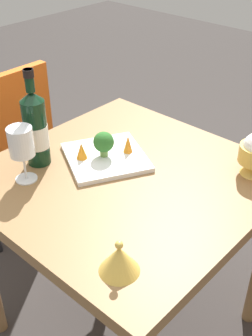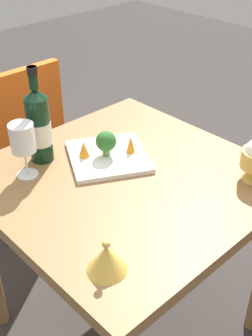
# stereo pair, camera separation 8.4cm
# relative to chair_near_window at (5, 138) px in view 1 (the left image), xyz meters

# --- Properties ---
(ground_plane) EXTENTS (8.00, 8.00, 0.00)m
(ground_plane) POSITION_rel_chair_near_window_xyz_m (0.06, 0.79, -0.53)
(ground_plane) COLOR #383330
(dining_table) EXTENTS (0.83, 0.83, 0.72)m
(dining_table) POSITION_rel_chair_near_window_xyz_m (0.06, 0.79, 0.10)
(dining_table) COLOR olive
(dining_table) RESTS_ON ground_plane
(chair_near_window) EXTENTS (0.40, 0.40, 0.85)m
(chair_near_window) POSITION_rel_chair_near_window_xyz_m (0.00, 0.00, 0.00)
(chair_near_window) COLOR orange
(chair_near_window) RESTS_ON ground_plane
(wine_bottle) EXTENTS (0.08, 0.08, 0.32)m
(wine_bottle) POSITION_rel_chair_near_window_xyz_m (0.19, 0.53, 0.32)
(wine_bottle) COLOR black
(wine_bottle) RESTS_ON dining_table
(wine_glass) EXTENTS (0.08, 0.08, 0.18)m
(wine_glass) POSITION_rel_chair_near_window_xyz_m (0.28, 0.58, 0.32)
(wine_glass) COLOR white
(wine_glass) RESTS_ON dining_table
(rice_bowl_lid) EXTENTS (0.10, 0.10, 0.09)m
(rice_bowl_lid) POSITION_rel_chair_near_window_xyz_m (0.36, 1.05, 0.23)
(rice_bowl_lid) COLOR gold
(rice_bowl_lid) RESTS_ON dining_table
(serving_plate) EXTENTS (0.34, 0.34, 0.02)m
(serving_plate) POSITION_rel_chair_near_window_xyz_m (0.03, 0.68, 0.20)
(serving_plate) COLOR white
(serving_plate) RESTS_ON dining_table
(broccoli_floret) EXTENTS (0.07, 0.07, 0.09)m
(broccoli_floret) POSITION_rel_chair_near_window_xyz_m (0.04, 0.68, 0.26)
(broccoli_floret) COLOR #729E4C
(broccoli_floret) RESTS_ON serving_plate
(carrot_garnish_left) EXTENTS (0.03, 0.03, 0.06)m
(carrot_garnish_left) POSITION_rel_chair_near_window_xyz_m (-0.03, 0.72, 0.24)
(carrot_garnish_left) COLOR orange
(carrot_garnish_left) RESTS_ON serving_plate
(carrot_garnish_right) EXTENTS (0.04, 0.04, 0.06)m
(carrot_garnish_right) POSITION_rel_chair_near_window_xyz_m (0.10, 0.63, 0.24)
(carrot_garnish_right) COLOR orange
(carrot_garnish_right) RESTS_ON serving_plate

